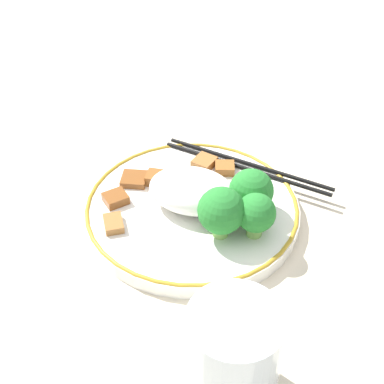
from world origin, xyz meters
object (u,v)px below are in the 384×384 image
broccoli_back_right (251,191)px  chopsticks (247,166)px  drinking_glass (233,356)px  broccoli_back_left (221,211)px  broccoli_back_center (256,214)px  plate (192,209)px

broccoli_back_right → chopsticks: (-0.02, 0.08, -0.03)m
chopsticks → drinking_glass: bearing=-79.9°
broccoli_back_left → drinking_glass: size_ratio=0.61×
broccoli_back_center → broccoli_back_left: bearing=-161.7°
broccoli_back_center → broccoli_back_right: size_ratio=0.97×
broccoli_back_right → chopsticks: 0.09m
broccoli_back_right → chopsticks: bearing=104.9°
broccoli_back_left → drinking_glass: bearing=-72.1°
broccoli_back_center → chopsticks: (-0.03, 0.12, -0.03)m
broccoli_back_left → broccoli_back_center: size_ratio=1.15×
broccoli_back_left → drinking_glass: drinking_glass is taller
broccoli_back_left → plate: bearing=139.4°
broccoli_back_left → chopsticks: size_ratio=0.27×
broccoli_back_center → broccoli_back_right: (-0.01, 0.04, -0.00)m
plate → drinking_glass: drinking_glass is taller
broccoli_back_center → chopsticks: bearing=106.4°
broccoli_back_left → broccoli_back_center: (0.04, 0.01, -0.00)m
broccoli_back_left → broccoli_back_center: 0.04m
broccoli_back_left → chopsticks: 0.13m
plate → broccoli_back_center: (0.08, -0.03, 0.04)m
broccoli_back_right → drinking_glass: size_ratio=0.55×
plate → broccoli_back_center: 0.09m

